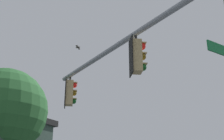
{
  "coord_description": "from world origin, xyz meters",
  "views": [
    {
      "loc": [
        5.55,
        -3.34,
        1.65
      ],
      "look_at": [
        -4.17,
        -2.12,
        5.54
      ],
      "focal_mm": 49.99,
      "sensor_mm": 36.0,
      "label": 1
    }
  ],
  "objects": [
    {
      "name": "tree_by_storefront",
      "position": [
        -9.75,
        -6.71,
        5.35
      ],
      "size": [
        4.24,
        4.24,
        7.48
      ],
      "color": "#4C3823",
      "rests_on": "ground"
    },
    {
      "name": "traffic_light_mid_inner",
      "position": [
        -6.99,
        -3.53,
        5.55
      ],
      "size": [
        0.54,
        0.49,
        1.31
      ],
      "color": "black"
    },
    {
      "name": "mast_arm",
      "position": [
        -3.76,
        -1.91,
        6.34
      ],
      "size": [
        7.59,
        3.98,
        0.18
      ],
      "primitive_type": "cylinder",
      "rotation": [
        0.0,
        1.57,
        3.61
      ],
      "color": "gray"
    },
    {
      "name": "traffic_light_nearest_pole",
      "position": [
        -2.98,
        -1.49,
        5.55
      ],
      "size": [
        0.54,
        0.49,
        1.31
      ],
      "color": "black"
    },
    {
      "name": "bird_flying",
      "position": [
        -7.74,
        -3.28,
        8.03
      ],
      "size": [
        0.34,
        0.24,
        0.1
      ],
      "color": "#4C4742"
    }
  ]
}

